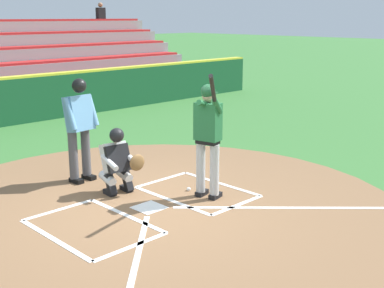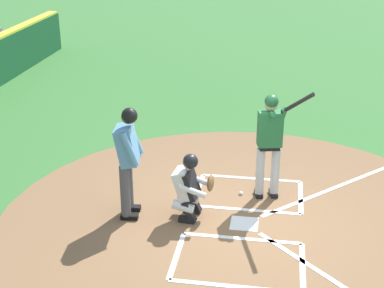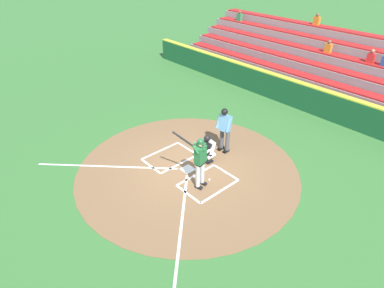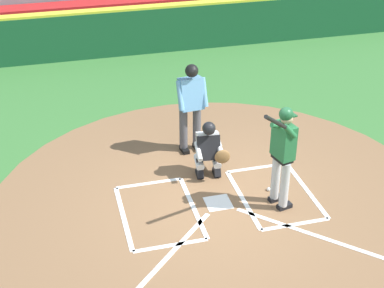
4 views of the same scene
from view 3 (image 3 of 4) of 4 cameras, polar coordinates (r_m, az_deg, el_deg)
ground_plane at (r=12.04m, az=-0.74°, el=-4.42°), size 120.00×120.00×0.00m
dirt_circle at (r=12.04m, az=-0.74°, el=-4.40°), size 8.00×8.00×0.01m
home_plate_and_chalk at (r=11.59m, az=-4.04°, el=-6.07°), size 7.93×4.91×0.01m
batter at (r=10.64m, az=1.38°, el=-2.67°), size 0.84×0.88×2.13m
catcher at (r=12.16m, az=2.69°, el=-0.69°), size 0.59×0.65×1.13m
plate_umpire at (r=12.57m, az=5.67°, el=2.94°), size 0.60×0.45×1.86m
baseball at (r=11.52m, az=3.01°, el=-6.17°), size 0.07×0.07×0.07m
backstop_wall at (r=16.95m, az=18.90°, el=7.71°), size 22.00×0.36×1.31m
bleacher_stand at (r=20.09m, az=24.91°, el=11.27°), size 20.00×5.10×3.45m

